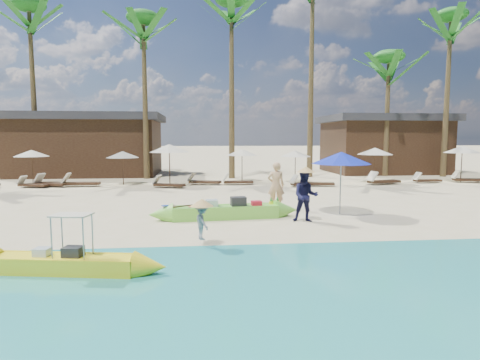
{
  "coord_description": "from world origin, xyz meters",
  "views": [
    {
      "loc": [
        0.11,
        -12.03,
        2.62
      ],
      "look_at": [
        1.5,
        2.0,
        1.14
      ],
      "focal_mm": 30.0,
      "sensor_mm": 36.0,
      "label": 1
    }
  ],
  "objects": [
    {
      "name": "palm_5",
      "position": [
        7.45,
        14.38,
        10.82
      ],
      "size": [
        2.08,
        2.08,
        13.6
      ],
      "color": "brown",
      "rests_on": "ground"
    },
    {
      "name": "resort_parasol_6",
      "position": [
        2.58,
        11.67,
        1.77
      ],
      "size": [
        1.91,
        1.91,
        1.97
      ],
      "color": "#3A2817",
      "rests_on": "ground"
    },
    {
      "name": "pavilion_west",
      "position": [
        -8.0,
        17.5,
        2.19
      ],
      "size": [
        10.8,
        6.6,
        4.3
      ],
      "color": "#3A2817",
      "rests_on": "ground"
    },
    {
      "name": "resort_parasol_3",
      "position": [
        -9.38,
        11.65,
        1.76
      ],
      "size": [
        1.89,
        1.89,
        1.95
      ],
      "color": "#3A2817",
      "rests_on": "ground"
    },
    {
      "name": "lounger_7_right",
      "position": [
        5.67,
        9.06,
        0.19
      ],
      "size": [
        1.76,
        0.78,
        0.58
      ],
      "rotation": [
        0.0,
        0.0,
        0.16
      ],
      "color": "#3A2817",
      "rests_on": "ground"
    },
    {
      "name": "blue_umbrella",
      "position": [
        4.88,
        1.18,
        1.94
      ],
      "size": [
        2.0,
        2.0,
        2.15
      ],
      "color": "#99999E",
      "rests_on": "ground"
    },
    {
      "name": "vendor_green",
      "position": [
        3.36,
        0.08,
        0.81
      ],
      "size": [
        0.9,
        0.77,
        1.62
      ],
      "primitive_type": "imported",
      "rotation": [
        0.0,
        0.0,
        -0.21
      ],
      "color": "black",
      "rests_on": "ground"
    },
    {
      "name": "palm_6",
      "position": [
        12.84,
        14.52,
        7.05
      ],
      "size": [
        2.08,
        2.08,
        8.51
      ],
      "color": "brown",
      "rests_on": "ground"
    },
    {
      "name": "lounger_6_right",
      "position": [
        2.1,
        10.32,
        0.2
      ],
      "size": [
        1.73,
        0.54,
        0.58
      ],
      "rotation": [
        0.0,
        0.0,
        0.01
      ],
      "color": "#3A2817",
      "rests_on": "ground"
    },
    {
      "name": "lounger_7_left",
      "position": [
        6.42,
        9.15,
        0.19
      ],
      "size": [
        1.76,
        0.87,
        0.58
      ],
      "rotation": [
        0.0,
        0.0,
        -0.21
      ],
      "color": "#3A2817",
      "rests_on": "ground"
    },
    {
      "name": "wet_sand_strip",
      "position": [
        0.0,
        -5.0,
        0.0
      ],
      "size": [
        240.0,
        4.5,
        0.01
      ],
      "primitive_type": "cube",
      "color": "tan",
      "rests_on": "ground"
    },
    {
      "name": "resort_parasol_8",
      "position": [
        10.13,
        10.21,
        1.86
      ],
      "size": [
        2.0,
        2.0,
        2.06
      ],
      "color": "#3A2817",
      "rests_on": "ground"
    },
    {
      "name": "pavilion_east",
      "position": [
        14.0,
        17.5,
        2.2
      ],
      "size": [
        8.8,
        6.6,
        4.3
      ],
      "color": "#3A2817",
      "rests_on": "ground"
    },
    {
      "name": "yellow_canoe",
      "position": [
        -2.53,
        -4.16,
        0.19
      ],
      "size": [
        4.46,
        1.06,
        1.16
      ],
      "rotation": [
        0.0,
        0.0,
        -0.17
      ],
      "color": "yellow",
      "rests_on": "ground"
    },
    {
      "name": "lounger_6_left",
      "position": [
        0.23,
        10.47,
        0.21
      ],
      "size": [
        1.94,
        1.06,
        0.63
      ],
      "rotation": [
        0.0,
        0.0,
        -0.28
      ],
      "color": "#3A2817",
      "rests_on": "ground"
    },
    {
      "name": "green_canoe",
      "position": [
        0.9,
        0.84,
        0.23
      ],
      "size": [
        5.49,
        1.02,
        0.7
      ],
      "rotation": [
        0.0,
        0.0,
        0.09
      ],
      "color": "#75D440",
      "rests_on": "ground"
    },
    {
      "name": "resort_parasol_9",
      "position": [
        15.53,
        10.28,
        1.95
      ],
      "size": [
        2.1,
        2.1,
        2.16
      ],
      "color": "#3A2817",
      "rests_on": "ground"
    },
    {
      "name": "lounger_9_right",
      "position": [
        15.83,
        10.12,
        0.22
      ],
      "size": [
        1.98,
        1.01,
        0.64
      ],
      "rotation": [
        0.0,
        0.0,
        -0.24
      ],
      "color": "#3A2817",
      "rests_on": "ground"
    },
    {
      "name": "palm_2",
      "position": [
        -10.45,
        15.08,
        9.18
      ],
      "size": [
        2.08,
        2.08,
        11.33
      ],
      "color": "brown",
      "rests_on": "ground"
    },
    {
      "name": "palm_7",
      "position": [
        16.57,
        13.68,
        8.99
      ],
      "size": [
        2.08,
        2.08,
        11.08
      ],
      "color": "brown",
      "rests_on": "ground"
    },
    {
      "name": "lounger_8_left",
      "position": [
        10.3,
        9.55,
        0.22
      ],
      "size": [
        2.05,
        1.06,
        0.67
      ],
      "rotation": [
        0.0,
        0.0,
        0.24
      ],
      "color": "#3A2817",
      "rests_on": "ground"
    },
    {
      "name": "resort_parasol_4",
      "position": [
        -4.22,
        10.89,
        1.69
      ],
      "size": [
        1.82,
        1.82,
        1.88
      ],
      "color": "#3A2817",
      "rests_on": "ground"
    },
    {
      "name": "lounger_4_left",
      "position": [
        -7.99,
        10.3,
        0.21
      ],
      "size": [
        1.93,
        1.16,
        0.63
      ],
      "rotation": [
        0.0,
        0.0,
        -0.34
      ],
      "color": "#3A2817",
      "rests_on": "ground"
    },
    {
      "name": "lounger_3_right",
      "position": [
        -8.8,
        9.99,
        0.18
      ],
      "size": [
        1.7,
        0.9,
        0.55
      ],
      "rotation": [
        0.0,
        0.0,
        -0.26
      ],
      "color": "#3A2817",
      "rests_on": "ground"
    },
    {
      "name": "ground",
      "position": [
        0.0,
        0.0,
        0.0
      ],
      "size": [
        240.0,
        240.0,
        0.0
      ],
      "primitive_type": "plane",
      "color": "beige",
      "rests_on": "ground"
    },
    {
      "name": "resort_parasol_7",
      "position": [
        5.69,
        11.18,
        1.7
      ],
      "size": [
        1.83,
        1.83,
        1.88
      ],
      "color": "#3A2817",
      "rests_on": "ground"
    },
    {
      "name": "tourist",
      "position": [
        2.89,
        2.51,
        0.87
      ],
      "size": [
        0.67,
        0.48,
        1.73
      ],
      "primitive_type": "imported",
      "rotation": [
        0.0,
        0.0,
        3.04
      ],
      "color": "tan",
      "rests_on": "ground"
    },
    {
      "name": "palm_3",
      "position": [
        -3.36,
        14.27,
        8.58
      ],
      "size": [
        2.08,
        2.08,
        10.52
      ],
      "color": "brown",
      "rests_on": "ground"
    },
    {
      "name": "vendor_yellow",
      "position": [
        0.14,
        -2.52,
        0.62
      ],
      "size": [
        0.5,
        0.64,
        0.87
      ],
      "primitive_type": "imported",
      "rotation": [
        0.0,
        0.0,
        1.94
      ],
      "color": "gray",
      "rests_on": "ground"
    },
    {
      "name": "lounger_9_left",
      "position": [
        13.23,
        10.11,
        0.19
      ],
      "size": [
        1.66,
        0.58,
        0.56
      ],
      "rotation": [
        0.0,
        0.0,
        0.05
      ],
      "color": "#3A2817",
      "rests_on": "ground"
    },
    {
      "name": "resort_parasol_5",
      "position": [
        -1.57,
        10.12,
        2.06
      ],
      "size": [
        2.22,
        2.22,
        2.28
      ],
      "color": "#3A2817",
      "rests_on": "ground"
    },
    {
      "name": "palm_4",
      "position": [
        2.15,
        14.01,
        9.45
      ],
      "size": [
        2.08,
        2.08,
        11.7
      ],
      "color": "brown",
      "rests_on": "ground"
    },
    {
      "name": "lounger_4_right",
      "position": [
        -6.43,
        10.25,
        0.22
      ],
      "size": [
        1.94,
        0.6,
        0.66
      ],
      "rotation": [
        0.0,
        0.0,
        0.0
      ],
      "color": "#3A2817",
      "rests_on": "ground"
    },
    {
      "name": "lounger_5_left",
      "position": [
        -1.65,
        9.27,
        0.19
      ],
      "size": [
        1.79,
        1.06,
        0.58
      ],
      "rotation": [
        0.0,
        0.0,
        -0.34
      ],
      "color": "#3A2817",
      "rests_on": "ground"
    }
  ]
}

